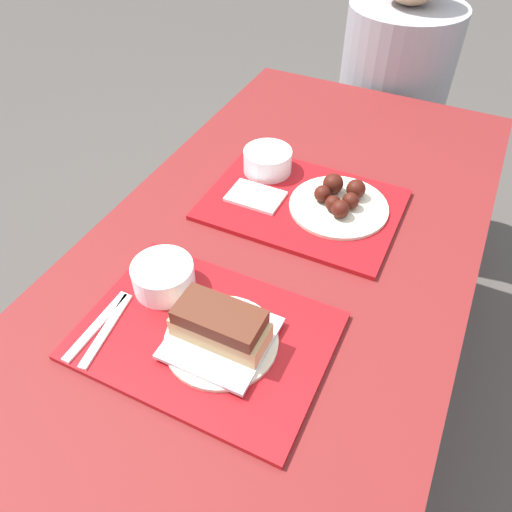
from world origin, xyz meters
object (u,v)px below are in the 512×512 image
object	(u,v)px
brisket_sandwich_plate	(221,331)
wings_plate_far	(339,200)
tray_far	(302,204)
tray_near	(205,336)
bowl_coleslaw_near	(163,275)
bowl_coleslaw_far	(268,160)
person_seated_across	(398,65)

from	to	relation	value
brisket_sandwich_plate	wings_plate_far	distance (m)	0.46
tray_far	wings_plate_far	bearing A→B (deg)	16.74
tray_near	tray_far	distance (m)	0.42
bowl_coleslaw_near	brisket_sandwich_plate	xyz separation A→B (m)	(0.16, -0.07, 0.00)
bowl_coleslaw_near	wings_plate_far	world-z (taller)	same
bowl_coleslaw_far	wings_plate_far	distance (m)	0.22
bowl_coleslaw_near	wings_plate_far	bearing A→B (deg)	59.87
tray_near	bowl_coleslaw_near	world-z (taller)	bowl_coleslaw_near
bowl_coleslaw_near	person_seated_across	world-z (taller)	person_seated_across
tray_far	person_seated_across	bearing A→B (deg)	89.54
wings_plate_far	person_seated_across	world-z (taller)	person_seated_across
tray_near	bowl_coleslaw_near	size ratio (longest dim) A/B	3.68
tray_far	brisket_sandwich_plate	bearing A→B (deg)	-87.60
tray_near	bowl_coleslaw_far	distance (m)	0.52
bowl_coleslaw_far	tray_far	bearing A→B (deg)	-32.54
bowl_coleslaw_near	person_seated_across	size ratio (longest dim) A/B	0.18
tray_near	tray_far	xyz separation A→B (m)	(0.02, 0.42, 0.00)
bowl_coleslaw_near	bowl_coleslaw_far	size ratio (longest dim) A/B	1.00
tray_far	person_seated_across	distance (m)	0.86
wings_plate_far	brisket_sandwich_plate	bearing A→B (deg)	-97.75
brisket_sandwich_plate	wings_plate_far	size ratio (longest dim) A/B	0.89
bowl_coleslaw_near	wings_plate_far	distance (m)	0.44
tray_near	bowl_coleslaw_far	size ratio (longest dim) A/B	3.68
tray_near	wings_plate_far	size ratio (longest dim) A/B	1.94
tray_far	tray_near	bearing A→B (deg)	-92.25
tray_far	bowl_coleslaw_near	xyz separation A→B (m)	(-0.14, -0.36, 0.04)
bowl_coleslaw_far	brisket_sandwich_plate	bearing A→B (deg)	-74.03
brisket_sandwich_plate	tray_near	bearing A→B (deg)	175.36
tray_near	brisket_sandwich_plate	bearing A→B (deg)	-4.64
bowl_coleslaw_near	wings_plate_far	xyz separation A→B (m)	(0.22, 0.38, -0.01)
brisket_sandwich_plate	bowl_coleslaw_far	xyz separation A→B (m)	(-0.15, 0.51, -0.00)
brisket_sandwich_plate	wings_plate_far	world-z (taller)	brisket_sandwich_plate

